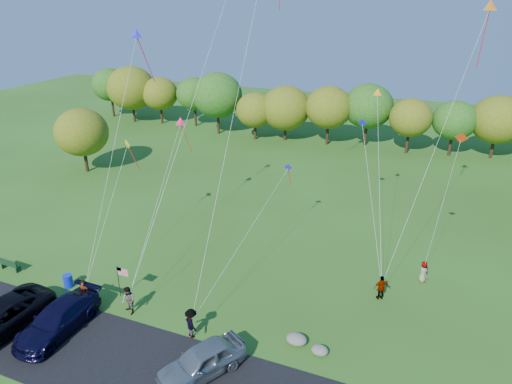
{
  "coord_description": "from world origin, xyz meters",
  "views": [
    {
      "loc": [
        12.69,
        -18.42,
        17.87
      ],
      "look_at": [
        2.81,
        6.0,
        6.4
      ],
      "focal_mm": 32.0,
      "sensor_mm": 36.0,
      "label": 1
    }
  ],
  "objects_px": {
    "flyer_d": "(381,288)",
    "park_bench": "(9,265)",
    "minivan_silver": "(202,361)",
    "flyer_b": "(128,301)",
    "flyer_a": "(84,293)",
    "flyer_c": "(191,323)",
    "flyer_e": "(423,272)",
    "minivan_dark": "(0,318)",
    "minivan_navy": "(58,319)",
    "trash_barrel": "(68,281)"
  },
  "relations": [
    {
      "from": "minivan_navy",
      "to": "flyer_e",
      "type": "height_order",
      "value": "minivan_navy"
    },
    {
      "from": "minivan_dark",
      "to": "minivan_navy",
      "type": "xyz_separation_m",
      "value": [
        3.1,
        1.2,
        -0.05
      ]
    },
    {
      "from": "flyer_d",
      "to": "minivan_navy",
      "type": "bearing_deg",
      "value": 1.17
    },
    {
      "from": "flyer_a",
      "to": "park_bench",
      "type": "bearing_deg",
      "value": 165.89
    },
    {
      "from": "minivan_navy",
      "to": "flyer_a",
      "type": "xyz_separation_m",
      "value": [
        -0.27,
        2.49,
        0.04
      ]
    },
    {
      "from": "minivan_silver",
      "to": "flyer_c",
      "type": "relative_size",
      "value": 2.6
    },
    {
      "from": "flyer_a",
      "to": "flyer_c",
      "type": "xyz_separation_m",
      "value": [
        7.53,
        0.0,
        0.02
      ]
    },
    {
      "from": "flyer_a",
      "to": "flyer_e",
      "type": "bearing_deg",
      "value": 22.95
    },
    {
      "from": "flyer_e",
      "to": "trash_barrel",
      "type": "relative_size",
      "value": 1.69
    },
    {
      "from": "minivan_dark",
      "to": "flyer_a",
      "type": "xyz_separation_m",
      "value": [
        2.83,
        3.69,
        -0.01
      ]
    },
    {
      "from": "trash_barrel",
      "to": "flyer_c",
      "type": "bearing_deg",
      "value": -6.51
    },
    {
      "from": "minivan_silver",
      "to": "flyer_d",
      "type": "relative_size",
      "value": 2.83
    },
    {
      "from": "flyer_d",
      "to": "trash_barrel",
      "type": "xyz_separation_m",
      "value": [
        -19.35,
        -6.43,
        -0.39
      ]
    },
    {
      "from": "minivan_silver",
      "to": "trash_barrel",
      "type": "distance_m",
      "value": 12.33
    },
    {
      "from": "flyer_e",
      "to": "park_bench",
      "type": "bearing_deg",
      "value": 79.87
    },
    {
      "from": "park_bench",
      "to": "flyer_a",
      "type": "bearing_deg",
      "value": -6.25
    },
    {
      "from": "flyer_a",
      "to": "flyer_d",
      "type": "xyz_separation_m",
      "value": [
        16.93,
        7.56,
        -0.06
      ]
    },
    {
      "from": "minivan_navy",
      "to": "trash_barrel",
      "type": "distance_m",
      "value": 4.53
    },
    {
      "from": "flyer_e",
      "to": "minivan_dark",
      "type": "bearing_deg",
      "value": 93.32
    },
    {
      "from": "minivan_silver",
      "to": "flyer_d",
      "type": "distance_m",
      "value": 12.38
    },
    {
      "from": "minivan_navy",
      "to": "flyer_e",
      "type": "relative_size",
      "value": 3.64
    },
    {
      "from": "minivan_dark",
      "to": "flyer_d",
      "type": "xyz_separation_m",
      "value": [
        19.76,
        11.25,
        -0.07
      ]
    },
    {
      "from": "minivan_navy",
      "to": "flyer_b",
      "type": "height_order",
      "value": "flyer_b"
    },
    {
      "from": "minivan_silver",
      "to": "park_bench",
      "type": "relative_size",
      "value": 2.91
    },
    {
      "from": "flyer_c",
      "to": "park_bench",
      "type": "relative_size",
      "value": 1.12
    },
    {
      "from": "minivan_navy",
      "to": "park_bench",
      "type": "height_order",
      "value": "minivan_navy"
    },
    {
      "from": "flyer_a",
      "to": "flyer_b",
      "type": "distance_m",
      "value": 3.01
    },
    {
      "from": "minivan_silver",
      "to": "flyer_b",
      "type": "xyz_separation_m",
      "value": [
        -6.42,
        2.67,
        0.04
      ]
    },
    {
      "from": "flyer_d",
      "to": "flyer_e",
      "type": "xyz_separation_m",
      "value": [
        2.35,
        3.04,
        -0.08
      ]
    },
    {
      "from": "flyer_d",
      "to": "flyer_e",
      "type": "bearing_deg",
      "value": -157.64
    },
    {
      "from": "flyer_d",
      "to": "park_bench",
      "type": "relative_size",
      "value": 1.03
    },
    {
      "from": "minivan_navy",
      "to": "flyer_d",
      "type": "relative_size",
      "value": 3.28
    },
    {
      "from": "minivan_silver",
      "to": "flyer_c",
      "type": "distance_m",
      "value": 2.95
    },
    {
      "from": "minivan_dark",
      "to": "flyer_a",
      "type": "bearing_deg",
      "value": 58.26
    },
    {
      "from": "flyer_c",
      "to": "flyer_d",
      "type": "xyz_separation_m",
      "value": [
        9.4,
        7.56,
        -0.07
      ]
    },
    {
      "from": "minivan_navy",
      "to": "park_bench",
      "type": "distance_m",
      "value": 8.7
    },
    {
      "from": "minivan_dark",
      "to": "flyer_b",
      "type": "xyz_separation_m",
      "value": [
        5.82,
        4.08,
        0.0
      ]
    },
    {
      "from": "minivan_dark",
      "to": "minivan_navy",
      "type": "height_order",
      "value": "minivan_dark"
    },
    {
      "from": "flyer_a",
      "to": "park_bench",
      "type": "height_order",
      "value": "flyer_a"
    },
    {
      "from": "flyer_b",
      "to": "flyer_d",
      "type": "height_order",
      "value": "flyer_b"
    },
    {
      "from": "flyer_a",
      "to": "flyer_c",
      "type": "distance_m",
      "value": 7.53
    },
    {
      "from": "flyer_e",
      "to": "minivan_navy",
      "type": "bearing_deg",
      "value": 95.0
    },
    {
      "from": "flyer_a",
      "to": "trash_barrel",
      "type": "height_order",
      "value": "flyer_a"
    },
    {
      "from": "flyer_b",
      "to": "trash_barrel",
      "type": "height_order",
      "value": "flyer_b"
    },
    {
      "from": "minivan_dark",
      "to": "flyer_e",
      "type": "distance_m",
      "value": 26.33
    },
    {
      "from": "minivan_dark",
      "to": "trash_barrel",
      "type": "height_order",
      "value": "minivan_dark"
    },
    {
      "from": "minivan_silver",
      "to": "flyer_e",
      "type": "height_order",
      "value": "minivan_silver"
    },
    {
      "from": "flyer_e",
      "to": "park_bench",
      "type": "relative_size",
      "value": 0.93
    },
    {
      "from": "minivan_dark",
      "to": "flyer_d",
      "type": "height_order",
      "value": "minivan_dark"
    },
    {
      "from": "minivan_dark",
      "to": "flyer_c",
      "type": "distance_m",
      "value": 11.0
    }
  ]
}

